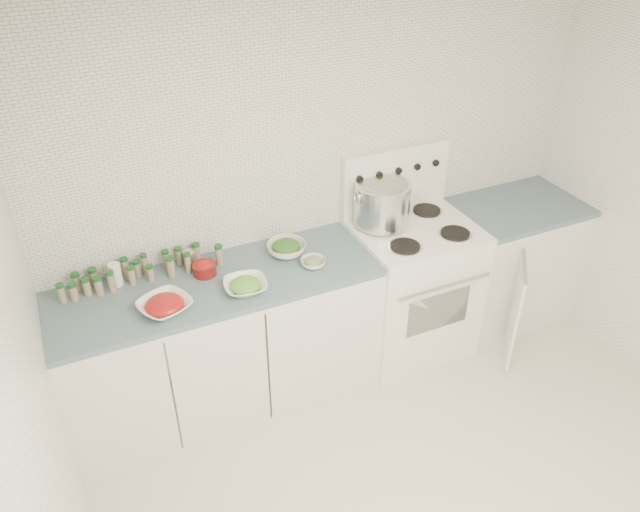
# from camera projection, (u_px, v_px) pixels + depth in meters

# --- Properties ---
(floor) EXTENTS (3.50, 3.50, 0.00)m
(floor) POSITION_uv_depth(u_px,v_px,m) (442.00, 496.00, 3.37)
(floor) COLOR beige
(floor) RESTS_ON ground
(room_walls) EXTENTS (3.54, 3.04, 2.52)m
(room_walls) POSITION_uv_depth(u_px,v_px,m) (484.00, 256.00, 2.52)
(room_walls) COLOR white
(room_walls) RESTS_ON ground
(counter_left) EXTENTS (1.85, 0.62, 0.90)m
(counter_left) POSITION_uv_depth(u_px,v_px,m) (223.00, 343.00, 3.74)
(counter_left) COLOR white
(counter_left) RESTS_ON ground
(stove) EXTENTS (0.76, 0.70, 1.36)m
(stove) POSITION_uv_depth(u_px,v_px,m) (410.00, 284.00, 4.17)
(stove) COLOR white
(stove) RESTS_ON ground
(counter_right) EXTENTS (0.89, 0.94, 0.90)m
(counter_right) POSITION_uv_depth(u_px,v_px,m) (507.00, 261.00, 4.48)
(counter_right) COLOR white
(counter_right) RESTS_ON ground
(stock_pot) EXTENTS (0.37, 0.35, 0.27)m
(stock_pot) POSITION_uv_depth(u_px,v_px,m) (382.00, 202.00, 3.88)
(stock_pot) COLOR silver
(stock_pot) RESTS_ON stove
(bowl_tomato) EXTENTS (0.34, 0.34, 0.09)m
(bowl_tomato) POSITION_uv_depth(u_px,v_px,m) (165.00, 305.00, 3.25)
(bowl_tomato) COLOR white
(bowl_tomato) RESTS_ON counter_left
(bowl_snowpea) EXTENTS (0.26, 0.26, 0.08)m
(bowl_snowpea) POSITION_uv_depth(u_px,v_px,m) (245.00, 286.00, 3.41)
(bowl_snowpea) COLOR white
(bowl_snowpea) RESTS_ON counter_left
(bowl_broccoli) EXTENTS (0.26, 0.26, 0.09)m
(bowl_broccoli) POSITION_uv_depth(u_px,v_px,m) (286.00, 248.00, 3.71)
(bowl_broccoli) COLOR white
(bowl_broccoli) RESTS_ON counter_left
(bowl_zucchini) EXTENTS (0.17, 0.17, 0.06)m
(bowl_zucchini) POSITION_uv_depth(u_px,v_px,m) (313.00, 262.00, 3.61)
(bowl_zucchini) COLOR white
(bowl_zucchini) RESTS_ON counter_left
(bowl_pepper) EXTENTS (0.14, 0.14, 0.08)m
(bowl_pepper) POSITION_uv_depth(u_px,v_px,m) (204.00, 268.00, 3.54)
(bowl_pepper) COLOR #631111
(bowl_pepper) RESTS_ON counter_left
(salt_canister) EXTENTS (0.09, 0.09, 0.13)m
(salt_canister) POSITION_uv_depth(u_px,v_px,m) (116.00, 275.00, 3.44)
(salt_canister) COLOR white
(salt_canister) RESTS_ON counter_left
(tin_can) EXTENTS (0.08, 0.08, 0.10)m
(tin_can) POSITION_uv_depth(u_px,v_px,m) (190.00, 259.00, 3.60)
(tin_can) COLOR #9E9A86
(tin_can) RESTS_ON counter_left
(spice_cluster) EXTENTS (0.91, 0.16, 0.13)m
(spice_cluster) POSITION_uv_depth(u_px,v_px,m) (136.00, 271.00, 3.48)
(spice_cluster) COLOR gray
(spice_cluster) RESTS_ON counter_left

